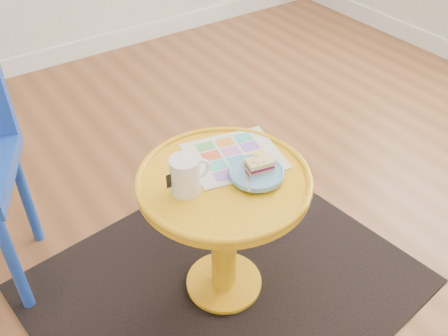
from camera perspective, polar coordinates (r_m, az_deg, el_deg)
floor at (r=2.13m, az=5.19°, el=-7.19°), size 4.00×4.00×0.00m
rug at (r=1.93m, az=0.00°, el=-13.08°), size 1.42×1.24×0.01m
side_table at (r=1.66m, az=0.00°, el=-5.07°), size 0.55×0.55×0.52m
newspaper at (r=1.64m, az=1.15°, el=1.36°), size 0.35×0.31×0.01m
mug at (r=1.48m, az=-4.38°, el=-0.72°), size 0.13×0.09×0.12m
plate at (r=1.55m, az=3.72°, el=-0.62°), size 0.17×0.17×0.02m
cake_slice at (r=1.55m, az=4.08°, el=0.40°), size 0.09×0.07×0.04m
fork at (r=1.53m, az=2.66°, el=-0.77°), size 0.09×0.13×0.00m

